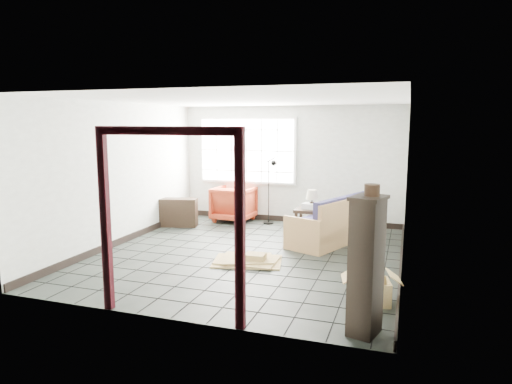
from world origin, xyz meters
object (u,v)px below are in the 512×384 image
(futon_sofa, at_px, (335,225))
(side_table, at_px, (309,214))
(armchair, at_px, (234,202))
(tall_shelf, at_px, (366,265))

(futon_sofa, xyz_separation_m, side_table, (-0.55, 0.24, 0.14))
(futon_sofa, bearing_deg, armchair, 177.80)
(futon_sofa, distance_m, tall_shelf, 3.80)
(futon_sofa, distance_m, armchair, 2.71)
(side_table, relative_size, tall_shelf, 0.38)
(armchair, xyz_separation_m, side_table, (1.92, -0.89, 0.03))
(side_table, bearing_deg, futon_sofa, -23.35)
(side_table, distance_m, tall_shelf, 4.17)
(futon_sofa, relative_size, armchair, 2.46)
(futon_sofa, bearing_deg, tall_shelf, -53.98)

